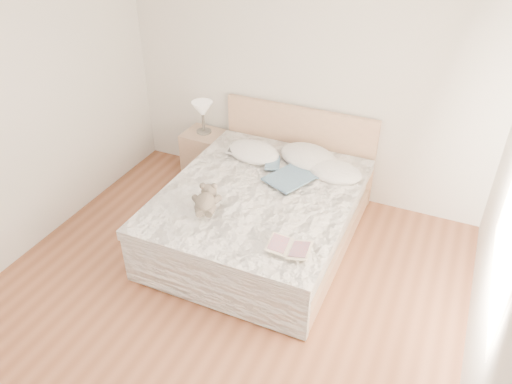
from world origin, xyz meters
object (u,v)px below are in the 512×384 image
at_px(bed, 263,211).
at_px(photo_book, 242,152).
at_px(teddy_bear, 205,208).
at_px(childrens_book, 289,248).
at_px(table_lamp, 203,111).
at_px(nightstand, 205,154).

height_order(bed, photo_book, bed).
distance_m(photo_book, teddy_bear, 1.09).
bearing_deg(photo_book, teddy_bear, -93.76).
xyz_separation_m(childrens_book, teddy_bear, (-0.85, 0.17, 0.02)).
bearing_deg(table_lamp, photo_book, -27.72).
bearing_deg(bed, teddy_bear, -115.79).
relative_size(bed, childrens_book, 5.98).
height_order(photo_book, teddy_bear, teddy_bear).
xyz_separation_m(nightstand, teddy_bear, (0.80, -1.40, 0.37)).
height_order(childrens_book, teddy_bear, teddy_bear).
xyz_separation_m(bed, childrens_book, (0.56, -0.77, 0.32)).
bearing_deg(photo_book, bed, -59.13).
bearing_deg(teddy_bear, photo_book, 74.79).
height_order(table_lamp, photo_book, table_lamp).
height_order(nightstand, table_lamp, table_lamp).
xyz_separation_m(bed, nightstand, (-1.09, 0.80, -0.03)).
bearing_deg(bed, childrens_book, -54.13).
distance_m(childrens_book, teddy_bear, 0.86).
distance_m(bed, table_lamp, 1.47).
distance_m(bed, photo_book, 0.73).
xyz_separation_m(photo_book, teddy_bear, (0.15, -1.08, 0.02)).
relative_size(table_lamp, childrens_book, 1.04).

